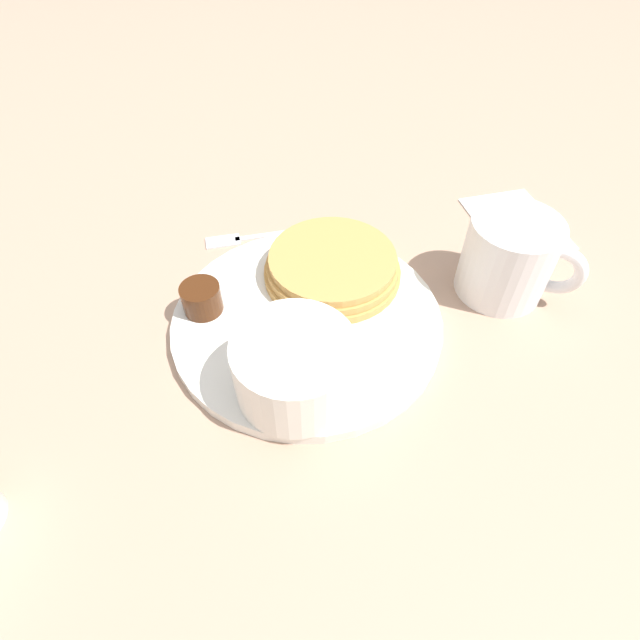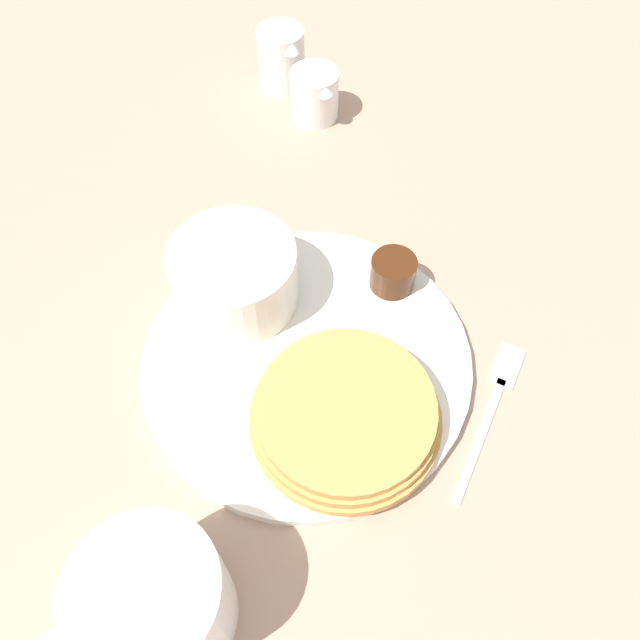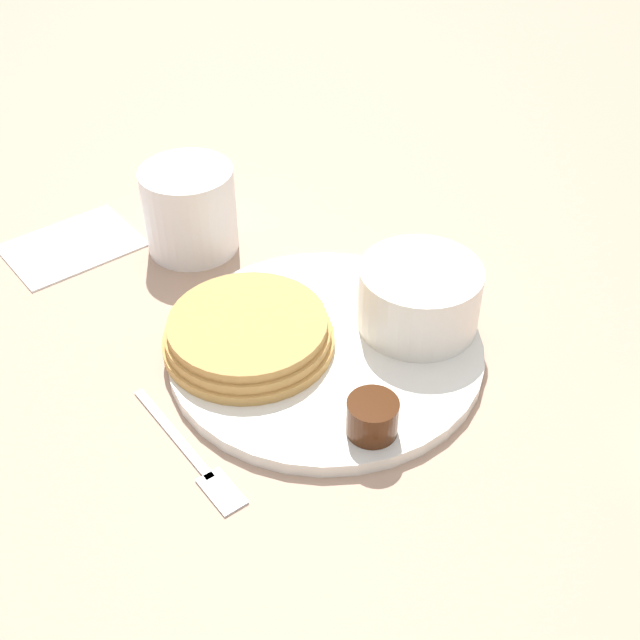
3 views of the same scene
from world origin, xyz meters
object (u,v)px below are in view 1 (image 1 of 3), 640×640
object	(u,v)px
plate	(307,320)
coffee_mug	(510,258)
bowl	(295,365)
fork	(252,237)

from	to	relation	value
plate	coffee_mug	size ratio (longest dim) A/B	2.37
coffee_mug	bowl	bearing A→B (deg)	-65.20
plate	bowl	distance (m)	0.09
bowl	coffee_mug	distance (m)	0.25
bowl	fork	size ratio (longest dim) A/B	0.71
bowl	coffee_mug	world-z (taller)	coffee_mug
plate	bowl	size ratio (longest dim) A/B	2.56
coffee_mug	fork	size ratio (longest dim) A/B	0.76
bowl	fork	world-z (taller)	bowl
coffee_mug	fork	distance (m)	0.29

